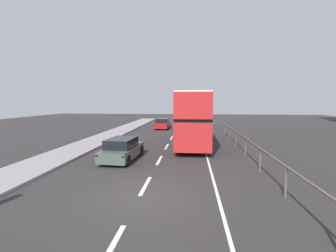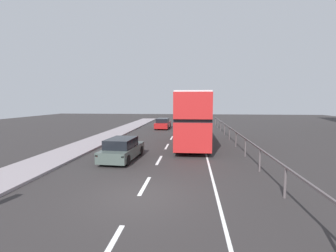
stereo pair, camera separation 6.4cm
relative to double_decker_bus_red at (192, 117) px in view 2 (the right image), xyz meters
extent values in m
cube|color=#2C2929|center=(-2.05, -11.88, -2.40)|extent=(74.41, 120.00, 0.10)
cube|color=silver|center=(-2.05, -15.44, -2.35)|extent=(0.16, 2.35, 0.01)
cube|color=silver|center=(-2.05, -10.81, -2.35)|extent=(0.16, 2.35, 0.01)
cube|color=silver|center=(-2.05, -6.19, -2.35)|extent=(0.16, 2.35, 0.01)
cube|color=silver|center=(-2.05, -1.56, -2.35)|extent=(0.16, 2.35, 0.01)
cube|color=silver|center=(-2.05, 3.07, -2.35)|extent=(0.16, 2.35, 0.01)
cube|color=silver|center=(-2.05, 7.70, -2.35)|extent=(0.16, 2.35, 0.01)
cube|color=silver|center=(-2.05, 12.33, -2.35)|extent=(0.16, 2.35, 0.01)
cube|color=silver|center=(-2.05, 16.95, -2.35)|extent=(0.16, 2.35, 0.01)
cube|color=silver|center=(0.99, -2.88, -2.35)|extent=(0.12, 46.00, 0.01)
cube|color=#544B4C|center=(3.55, -2.88, -1.15)|extent=(0.08, 42.00, 0.08)
cylinder|color=#544B4C|center=(3.55, -11.63, -1.75)|extent=(0.10, 0.10, 1.20)
cylinder|color=#544B4C|center=(3.55, -8.13, -1.75)|extent=(0.10, 0.10, 1.20)
cylinder|color=#544B4C|center=(3.55, -4.63, -1.75)|extent=(0.10, 0.10, 1.20)
cylinder|color=#544B4C|center=(3.55, -1.13, -1.75)|extent=(0.10, 0.10, 1.20)
cylinder|color=#544B4C|center=(3.55, 2.37, -1.75)|extent=(0.10, 0.10, 1.20)
cylinder|color=#544B4C|center=(3.55, 5.87, -1.75)|extent=(0.10, 0.10, 1.20)
cylinder|color=#544B4C|center=(3.55, 9.37, -1.75)|extent=(0.10, 0.10, 1.20)
cylinder|color=#544B4C|center=(3.55, 12.87, -1.75)|extent=(0.10, 0.10, 1.20)
cylinder|color=#544B4C|center=(3.55, 16.37, -1.75)|extent=(0.10, 0.10, 1.20)
cube|color=red|center=(0.00, -0.01, -1.02)|extent=(2.57, 11.07, 1.95)
cube|color=black|center=(0.00, -0.01, 0.07)|extent=(2.59, 10.63, 0.24)
cube|color=red|center=(0.00, -0.01, 1.07)|extent=(2.57, 11.07, 1.75)
cube|color=silver|center=(0.00, -0.01, 1.99)|extent=(2.52, 10.85, 0.10)
cube|color=black|center=(-0.03, 5.50, -0.93)|extent=(2.26, 0.05, 1.37)
cube|color=yellow|center=(-0.03, 5.50, 1.51)|extent=(1.51, 0.05, 0.28)
cylinder|color=black|center=(-1.18, 4.11, -1.85)|extent=(0.29, 1.00, 1.00)
cylinder|color=black|center=(1.13, 4.13, -1.85)|extent=(0.29, 1.00, 1.00)
cylinder|color=black|center=(-1.13, -3.94, -1.85)|extent=(0.29, 1.00, 1.00)
cylinder|color=black|center=(1.18, -3.93, -1.85)|extent=(0.29, 1.00, 1.00)
cube|color=#434F4A|center=(-4.39, -6.20, -1.85)|extent=(1.97, 4.36, 0.65)
cube|color=black|center=(-4.40, -6.41, -1.24)|extent=(1.65, 2.43, 0.56)
cube|color=red|center=(-5.27, -8.26, -1.69)|extent=(0.16, 0.07, 0.12)
cube|color=red|center=(-3.75, -8.34, -1.69)|extent=(0.16, 0.07, 0.12)
cylinder|color=black|center=(-5.09, -4.73, -2.03)|extent=(0.24, 0.65, 0.64)
cylinder|color=black|center=(-3.53, -4.82, -2.03)|extent=(0.24, 0.65, 0.64)
cylinder|color=black|center=(-5.26, -7.59, -2.03)|extent=(0.24, 0.65, 0.64)
cylinder|color=black|center=(-3.69, -7.68, -2.03)|extent=(0.24, 0.65, 0.64)
cube|color=maroon|center=(-3.94, 11.28, -1.82)|extent=(1.81, 4.26, 0.69)
cube|color=black|center=(-3.94, 11.07, -1.21)|extent=(1.57, 2.35, 0.54)
cube|color=red|center=(-4.74, 9.21, -1.65)|extent=(0.16, 0.06, 0.12)
cube|color=red|center=(-3.20, 9.18, -1.65)|extent=(0.16, 0.06, 0.12)
cylinder|color=black|center=(-4.70, 12.71, -2.03)|extent=(0.21, 0.64, 0.64)
cylinder|color=black|center=(-3.12, 12.68, -2.03)|extent=(0.21, 0.64, 0.64)
cylinder|color=black|center=(-4.75, 9.88, -2.03)|extent=(0.21, 0.64, 0.64)
cylinder|color=black|center=(-3.17, 9.85, -2.03)|extent=(0.21, 0.64, 0.64)
camera|label=1|loc=(-0.06, -20.97, 1.34)|focal=25.86mm
camera|label=2|loc=(0.00, -20.96, 1.34)|focal=25.86mm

